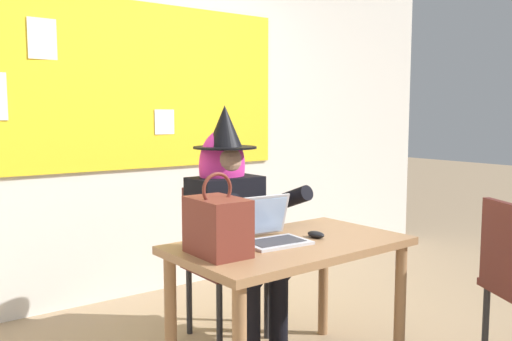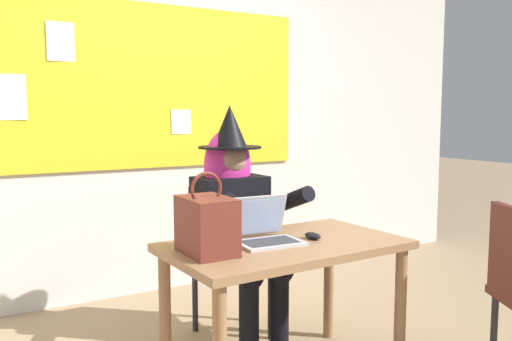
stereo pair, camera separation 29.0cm
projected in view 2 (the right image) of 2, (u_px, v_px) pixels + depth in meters
wall_back_bulletin at (151, 99)px, 3.99m from camera, size 6.24×1.87×2.90m
desk_main at (285, 262)px, 2.68m from camera, size 1.20×0.73×0.71m
chair_at_desk at (226, 250)px, 3.31m from camera, size 0.43×0.43×0.91m
person_costumed at (235, 209)px, 3.17m from camera, size 0.60×0.66×1.40m
laptop at (265, 232)px, 2.66m from camera, size 0.33×0.31×0.23m
computer_mouse at (313, 236)px, 2.73m from camera, size 0.07×0.11×0.03m
handbag at (206, 225)px, 2.44m from camera, size 0.20×0.30×0.38m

